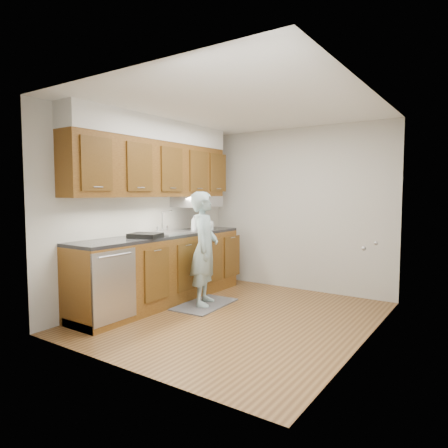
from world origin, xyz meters
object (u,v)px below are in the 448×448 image
at_px(soap_bottle_b, 209,223).
at_px(soda_can, 198,226).
at_px(person, 204,241).
at_px(soap_bottle_a, 194,223).
at_px(dish_rack, 145,235).
at_px(soap_bottle_c, 207,224).
at_px(steel_can, 204,228).

relative_size(soap_bottle_b, soda_can, 1.53).
height_order(person, soda_can, person).
bearing_deg(soap_bottle_a, dish_rack, -87.33).
relative_size(soap_bottle_a, dish_rack, 0.66).
xyz_separation_m(person, dish_rack, (-0.46, -0.63, 0.10)).
distance_m(person, soap_bottle_b, 0.83).
relative_size(soap_bottle_a, soap_bottle_c, 1.30).
height_order(soap_bottle_c, steel_can, soap_bottle_c).
relative_size(soap_bottle_a, soda_can, 1.86).
height_order(soap_bottle_b, soap_bottle_c, soap_bottle_b).
height_order(soap_bottle_a, dish_rack, soap_bottle_a).
height_order(soda_can, dish_rack, soda_can).
bearing_deg(steel_can, dish_rack, -98.01).
bearing_deg(soda_can, person, -45.27).
height_order(soap_bottle_a, soda_can, soap_bottle_a).
bearing_deg(soda_can, soap_bottle_c, 51.30).
xyz_separation_m(person, soap_bottle_a, (-0.50, 0.42, 0.19)).
relative_size(soap_bottle_a, soap_bottle_b, 1.21).
relative_size(soap_bottle_b, soap_bottle_c, 1.07).
bearing_deg(soap_bottle_c, soap_bottle_a, -105.79).
height_order(soap_bottle_a, steel_can, soap_bottle_a).
bearing_deg(dish_rack, soap_bottle_c, 71.82).
xyz_separation_m(soap_bottle_a, soda_can, (-0.03, 0.12, -0.06)).
height_order(soda_can, steel_can, soda_can).
relative_size(person, soap_bottle_c, 9.10).
bearing_deg(soap_bottle_b, soap_bottle_c, -109.02).
height_order(soap_bottle_b, steel_can, soap_bottle_b).
distance_m(person, soap_bottle_c, 0.80).
distance_m(soap_bottle_b, soda_can, 0.19).
xyz_separation_m(soap_bottle_a, soap_bottle_c, (0.07, 0.24, -0.03)).
bearing_deg(soap_bottle_a, soda_can, 102.71).
height_order(person, soap_bottle_c, person).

